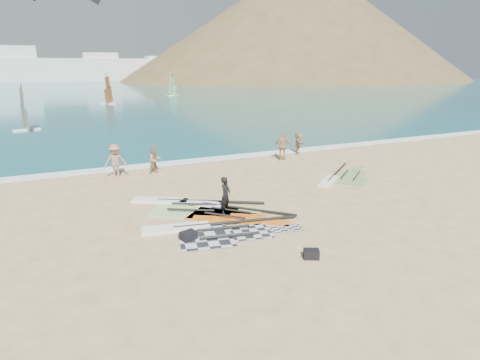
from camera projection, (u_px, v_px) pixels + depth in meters
name	position (u px, v px, depth m)	size (l,w,h in m)	color
ground	(287.00, 232.00, 15.02)	(300.00, 300.00, 0.00)	#D2B57A
sea	(77.00, 83.00, 130.30)	(300.00, 240.00, 0.06)	#0D505D
surf_line	(188.00, 162.00, 25.76)	(300.00, 1.20, 0.04)	white
far_town	(23.00, 69.00, 138.48)	(160.00, 8.00, 12.00)	white
headland_main	(301.00, 79.00, 162.52)	(143.00, 143.00, 45.00)	brown
headland_minor	(354.00, 78.00, 185.23)	(70.00, 70.00, 28.00)	brown
rig_grey	(210.00, 231.00, 15.03)	(6.05, 2.93, 0.20)	black
rig_green	(184.00, 205.00, 17.74)	(5.43, 4.34, 0.20)	#79C624
rig_orange	(341.00, 178.00, 22.06)	(5.02, 4.15, 0.20)	orange
rig_red	(222.00, 211.00, 17.10)	(4.29, 4.73, 0.20)	red
gear_bag_near	(188.00, 236.00, 14.28)	(0.54, 0.39, 0.34)	black
gear_bag_far	(311.00, 254.00, 12.98)	(0.50, 0.35, 0.30)	black
person_wetsuit	(226.00, 195.00, 16.70)	(0.58, 0.38, 1.59)	black
beachgoer_left	(155.00, 160.00, 22.96)	(0.76, 0.59, 1.57)	#A97B59
beachgoer_mid	(115.00, 161.00, 21.97)	(1.22, 0.70, 1.89)	#9C6A55
beachgoer_back	(283.00, 146.00, 26.03)	(1.10, 0.46, 1.87)	tan
beachgoer_right	(298.00, 142.00, 27.96)	(1.48, 0.47, 1.60)	tan
windsurfer_left	(25.00, 117.00, 37.46)	(2.46, 2.82, 4.31)	white
windsurfer_centre	(109.00, 96.00, 62.09)	(2.65, 2.82, 4.77)	white
windsurfer_right	(172.00, 89.00, 78.90)	(2.39, 2.67, 4.21)	white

